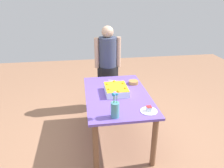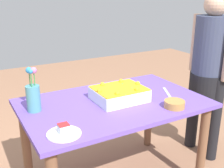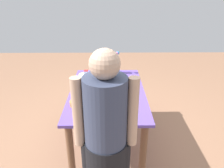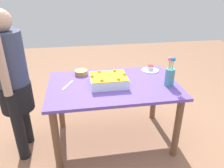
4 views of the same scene
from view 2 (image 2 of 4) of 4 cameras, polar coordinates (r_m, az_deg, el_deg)
dining_table at (r=2.13m, az=0.34°, el=-6.47°), size 1.34×0.85×0.72m
sheet_cake at (r=2.09m, az=1.47°, el=-1.98°), size 0.37×0.30×0.12m
serving_plate_with_slice at (r=1.65m, az=-9.75°, el=-9.56°), size 0.20×0.20×0.07m
cake_knife at (r=2.30m, az=11.10°, el=-1.68°), size 0.12×0.21×0.00m
flower_vase at (r=1.96m, az=-15.73°, el=-2.27°), size 0.09×0.09×0.31m
fruit_bowl at (r=2.02m, az=12.58°, el=-4.01°), size 0.15×0.15×0.05m
person_standing at (r=2.63m, az=19.11°, el=3.26°), size 0.31×0.45×1.49m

